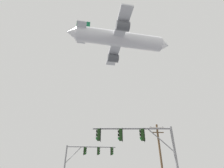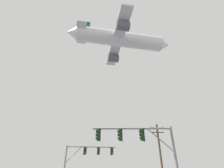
% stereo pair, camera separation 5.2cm
% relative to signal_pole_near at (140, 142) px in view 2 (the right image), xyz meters
% --- Properties ---
extents(signal_pole_near, '(6.57, 0.60, 5.72)m').
position_rel_signal_pole_near_xyz_m(signal_pole_near, '(0.00, 0.00, 0.00)').
color(signal_pole_near, gray).
rests_on(signal_pole_near, ground).
extents(signal_pole_far, '(6.51, 0.59, 6.28)m').
position_rel_signal_pole_near_xyz_m(signal_pole_far, '(-5.30, 10.24, 0.42)').
color(signal_pole_far, gray).
rests_on(signal_pole_far, ground).
extents(utility_pole, '(2.20, 0.28, 9.72)m').
position_rel_signal_pole_near_xyz_m(utility_pole, '(4.90, 11.63, 0.70)').
color(utility_pole, brown).
rests_on(utility_pole, ground).
extents(airplane, '(30.98, 23.93, 8.44)m').
position_rel_signal_pole_near_xyz_m(airplane, '(0.87, 24.04, 34.87)').
color(airplane, white).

